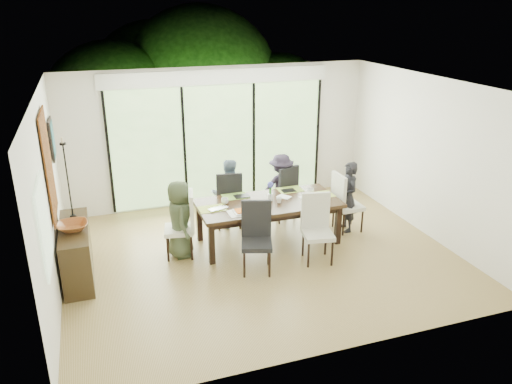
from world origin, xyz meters
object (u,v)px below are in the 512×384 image
object	(u,v)px
chair_far_left	(228,198)
chair_near_left	(257,239)
chair_left_end	(179,225)
chair_right_end	(349,202)
person_left_end	(180,219)
bowl	(73,226)
chair_near_right	(318,230)
vase	(270,197)
laptop	(220,210)
person_right_end	(348,197)
sideboard	(77,252)
person_far_right	(281,187)
person_far_left	(229,193)
cup_c	(310,191)
chair_far_right	(280,191)
cup_b	(279,200)
cup_a	(225,201)
table_top	(268,203)

from	to	relation	value
chair_far_left	chair_near_left	bearing A→B (deg)	97.83
chair_left_end	chair_right_end	xyz separation A→B (m)	(3.00, 0.00, 0.00)
person_left_end	bowl	size ratio (longest dim) A/B	2.96
chair_near_right	vase	distance (m)	1.06
chair_left_end	vase	size ratio (longest dim) A/B	9.17
chair_left_end	laptop	bearing A→B (deg)	91.97
person_right_end	sideboard	xyz separation A→B (m)	(-4.52, -0.17, -0.23)
person_right_end	person_far_right	xyz separation A→B (m)	(-0.93, 0.83, 0.00)
person_far_left	cup_c	bearing A→B (deg)	155.01
chair_far_right	person_right_end	world-z (taller)	person_right_end
chair_right_end	laptop	world-z (taller)	chair_right_end
chair_left_end	chair_far_right	world-z (taller)	same
vase	bowl	xyz separation A→B (m)	(-3.09, -0.32, 0.07)
chair_near_left	cup_b	size ratio (longest dim) A/B	11.00
person_right_end	person_far_left	world-z (taller)	same
person_left_end	cup_b	world-z (taller)	person_left_end
cup_c	sideboard	distance (m)	3.86
vase	chair_near_left	bearing A→B (deg)	-120.87
person_right_end	laptop	size ratio (longest dim) A/B	3.91
person_left_end	cup_c	xyz separation A→B (m)	(2.28, 0.10, 0.15)
chair_left_end	vase	distance (m)	1.57
chair_far_left	cup_a	xyz separation A→B (m)	(-0.25, -0.70, 0.24)
person_right_end	chair_right_end	bearing A→B (deg)	93.87
chair_near_right	laptop	distance (m)	1.57
chair_left_end	vase	world-z (taller)	chair_left_end
chair_near_right	chair_far_right	bearing A→B (deg)	99.12
chair_near_left	cup_c	bearing A→B (deg)	54.04
chair_left_end	chair_right_end	bearing A→B (deg)	100.71
chair_near_right	laptop	size ratio (longest dim) A/B	3.33
chair_right_end	person_far_right	xyz separation A→B (m)	(-0.95, 0.83, 0.09)
vase	person_far_left	bearing A→B (deg)	122.66
chair_far_left	person_far_left	size ratio (longest dim) A/B	0.85
chair_far_left	person_right_end	distance (m)	2.11
chair_far_left	chair_near_right	bearing A→B (deg)	128.41
chair_far_left	person_far_right	xyz separation A→B (m)	(1.00, -0.02, 0.09)
cup_a	chair_left_end	bearing A→B (deg)	-169.38
chair_far_right	table_top	bearing A→B (deg)	36.07
person_far_left	vase	xyz separation A→B (m)	(0.50, -0.78, 0.16)
vase	chair_near_right	bearing A→B (deg)	-63.94
table_top	chair_left_end	distance (m)	1.51
vase	cup_b	xyz separation A→B (m)	(0.10, -0.15, -0.01)
chair_right_end	chair_near_right	world-z (taller)	same
chair_right_end	chair_far_right	xyz separation A→B (m)	(-0.95, 0.85, 0.00)
person_far_left	person_left_end	bearing A→B (deg)	44.16
cup_c	cup_b	bearing A→B (deg)	-162.90
laptop	person_right_end	bearing A→B (deg)	-14.38
chair_right_end	cup_a	xyz separation A→B (m)	(-2.20, 0.15, 0.24)
chair_far_left	cup_b	world-z (taller)	chair_far_left
chair_right_end	person_far_left	distance (m)	2.12
vase	chair_far_right	bearing A→B (deg)	57.99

